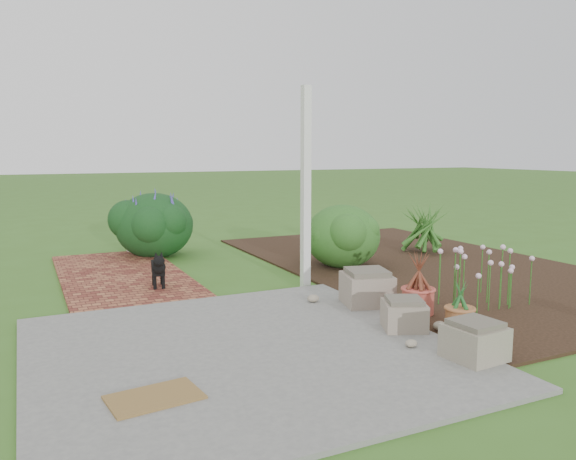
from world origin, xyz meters
name	(u,v)px	position (x,y,z in m)	size (l,w,h in m)	color
ground	(287,291)	(0.00, 0.00, 0.00)	(80.00, 80.00, 0.00)	#3B6921
concrete_patio	(244,350)	(-1.25, -1.75, 0.02)	(3.50, 3.50, 0.04)	slate
brick_path	(122,275)	(-1.70, 1.75, 0.02)	(1.60, 3.50, 0.04)	maroon
garden_bed	(423,265)	(2.50, 0.50, 0.01)	(4.00, 7.00, 0.03)	black
veranda_post	(306,189)	(0.30, 0.10, 1.25)	(0.10, 0.10, 2.50)	white
stone_trough_near	(475,342)	(0.35, -2.78, 0.18)	(0.41, 0.41, 0.27)	#716C58
stone_trough_mid	(404,316)	(0.32, -1.91, 0.17)	(0.38, 0.38, 0.26)	gray
stone_trough_far	(367,289)	(0.48, -1.02, 0.21)	(0.50, 0.50, 0.33)	#746A59
coir_doormat	(154,397)	(-2.15, -2.41, 0.05)	(0.61, 0.40, 0.02)	brown
black_dog	(158,267)	(-1.42, 0.72, 0.30)	(0.20, 0.50, 0.43)	black
cream_ceramic_urn	(136,238)	(-1.18, 3.48, 0.25)	(0.32, 0.32, 0.42)	beige
evergreen_shrub	(343,234)	(1.34, 0.93, 0.50)	(1.10, 1.10, 0.93)	#154412
agapanthus_clump_back	(424,224)	(3.18, 1.34, 0.51)	(1.06, 1.06, 0.95)	#0F3B10
agapanthus_clump_front	(345,222)	(2.43, 2.65, 0.43)	(0.91, 0.91, 0.81)	#0C390B
pink_flower_patch	(484,274)	(1.67, -1.53, 0.37)	(1.05, 1.05, 0.67)	#113D0F
terracotta_pot_bronze	(418,301)	(0.78, -1.52, 0.16)	(0.33, 0.33, 0.27)	#B84B3E
terracotta_pot_small_right	(460,319)	(0.78, -2.15, 0.14)	(0.26, 0.26, 0.22)	#9D6035
purple_flowering_bush	(154,224)	(-0.95, 3.07, 0.53)	(1.26, 1.26, 1.07)	black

